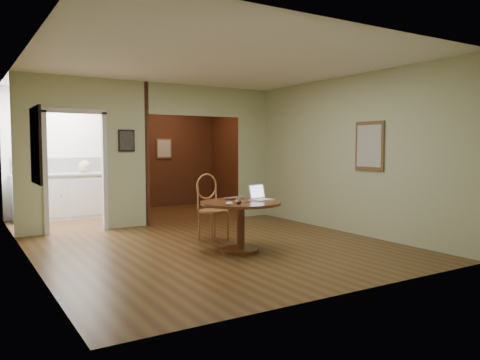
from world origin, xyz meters
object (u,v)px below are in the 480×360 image
dining_table (241,215)px  chair (211,204)px  open_laptop (259,196)px  closed_laptop (237,198)px

dining_table → chair: 0.91m
dining_table → chair: chair is taller
chair → open_laptop: size_ratio=2.96×
dining_table → open_laptop: open_laptop is taller
chair → closed_laptop: (0.12, -0.61, 0.13)m
chair → open_laptop: (0.35, -0.86, 0.18)m
open_laptop → dining_table: bearing=172.5°
chair → closed_laptop: bearing=-89.9°
dining_table → closed_laptop: 0.38m
chair → open_laptop: bearing=-79.2°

